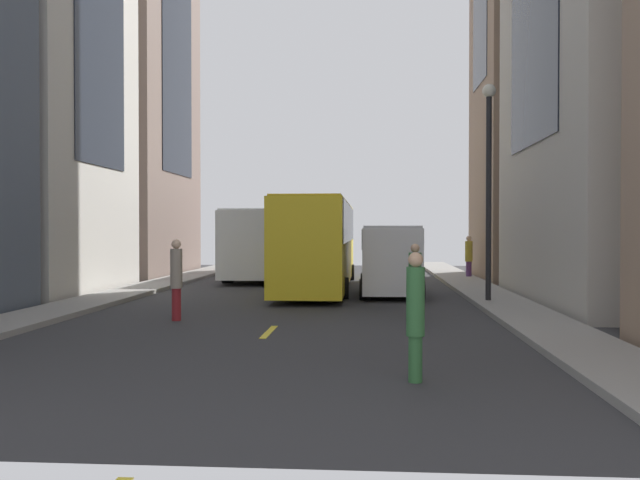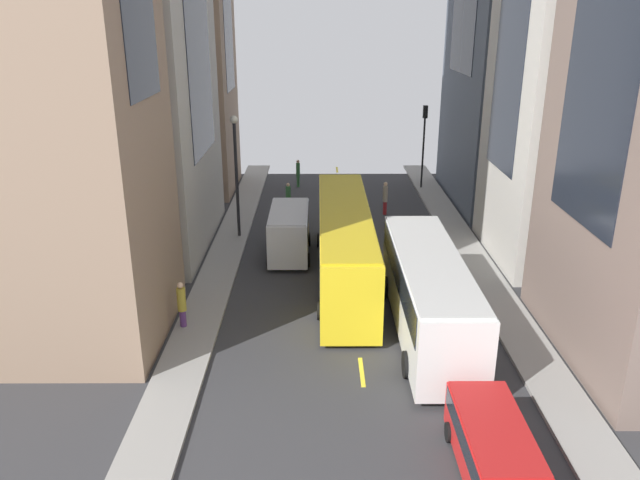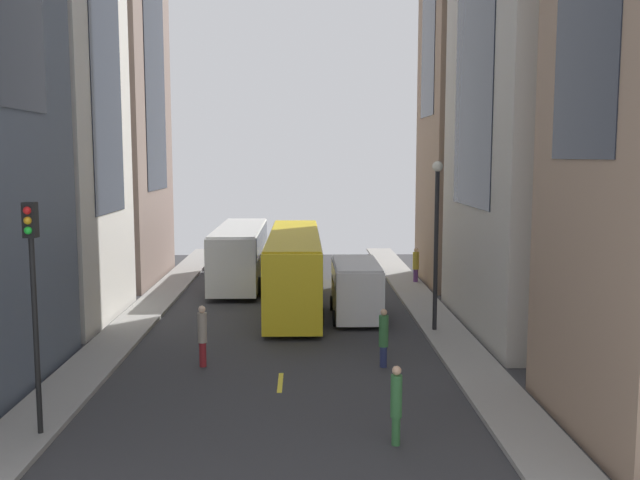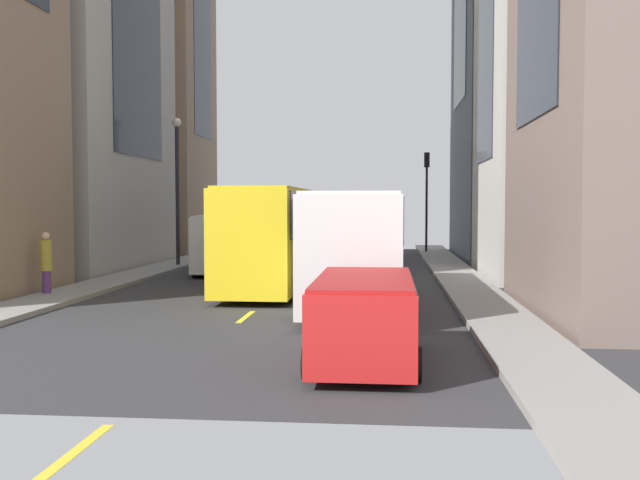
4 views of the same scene
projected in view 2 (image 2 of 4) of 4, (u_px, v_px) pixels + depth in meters
The scene contains 19 objects.
ground_plane at pixel (349, 264), 32.83m from camera, with size 39.26×39.26×0.00m, color #333335.
sidewalk_west at pixel (475, 263), 32.82m from camera, with size 1.87×44.00×0.15m, color gray.
sidewalk_east at pixel (222, 263), 32.78m from camera, with size 1.87×44.00×0.15m, color gray.
lane_stripe_0 at pixel (337, 170), 52.54m from camera, with size 0.16×2.00×0.01m, color yellow.
lane_stripe_1 at pixel (341, 206), 42.68m from camera, with size 0.16×2.00×0.01m, color yellow.
lane_stripe_2 at pixel (349, 264), 32.82m from camera, with size 0.16×2.00×0.01m, color yellow.
lane_stripe_3 at pixel (362, 372), 22.96m from camera, with size 0.16×2.00×0.01m, color yellow.
building_west_1 at pixel (599, 50), 30.35m from camera, with size 8.68×8.51×21.61m.
building_east_1 at pixel (108, 29), 31.88m from camera, with size 9.23×11.58×23.45m.
city_bus_white at pixel (429, 288), 25.20m from camera, with size 2.80×11.01×3.35m.
streetcar_yellow at pixel (345, 238), 30.41m from camera, with size 2.70×14.35×3.59m.
delivery_van_white at pixel (289, 229), 33.50m from camera, with size 2.25×5.07×2.58m.
car_red_0 at pixel (493, 444), 17.65m from camera, with size 2.03×4.47×1.66m.
pedestrian_waiting_curb at pixel (182, 303), 25.67m from camera, with size 0.36×0.36×1.99m.
pedestrian_crossing_near at pixel (298, 172), 47.05m from camera, with size 0.30×0.30×2.09m.
pedestrian_walking_far at pixel (288, 197), 40.75m from camera, with size 0.34×0.34×2.08m.
pedestrian_crossing_mid at pixel (385, 197), 40.54m from camera, with size 0.32×0.32×2.19m.
traffic_light_near_corner at pixel (424, 131), 45.37m from camera, with size 0.32×0.44×6.07m.
streetlamp_near at pixel (236, 164), 35.13m from camera, with size 0.44×0.44×7.02m.
Camera 2 is at (1.61, 30.38, 12.49)m, focal length 34.89 mm.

